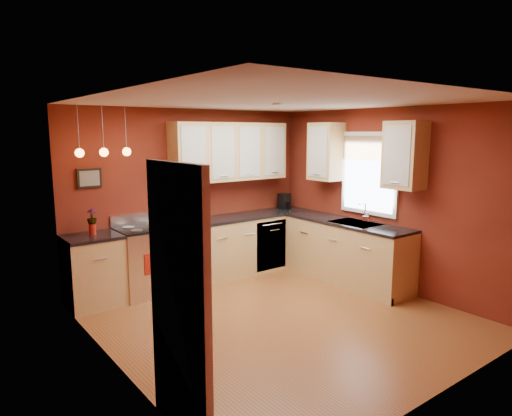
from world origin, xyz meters
TOP-DOWN VIEW (x-y plane):
  - floor at (0.00, 0.00)m, footprint 4.20×4.20m
  - ceiling at (0.00, 0.00)m, footprint 4.00×4.20m
  - wall_back at (0.00, 2.10)m, footprint 4.00×0.02m
  - wall_front at (0.00, -2.10)m, footprint 4.00×0.02m
  - wall_left at (-2.00, 0.00)m, footprint 0.02×4.20m
  - wall_right at (2.00, 0.00)m, footprint 0.02×4.20m
  - base_cabinets_back_left at (-1.65, 1.80)m, footprint 0.70×0.60m
  - base_cabinets_back_right at (0.73, 1.80)m, footprint 2.54×0.60m
  - base_cabinets_right at (1.70, 0.45)m, footprint 0.60×2.10m
  - counter_back_left at (-1.65, 1.80)m, footprint 0.70×0.62m
  - counter_back_right at (0.73, 1.80)m, footprint 2.54×0.62m
  - counter_right at (1.70, 0.45)m, footprint 0.62×2.10m
  - gas_range at (-0.92, 1.80)m, footprint 0.76×0.64m
  - dishwasher_front at (1.10, 1.51)m, footprint 0.60×0.02m
  - sink at (1.70, 0.30)m, footprint 0.50×0.70m
  - window at (1.97, 0.30)m, footprint 0.06×1.02m
  - door_left_wall at (-1.97, -1.20)m, footprint 0.12×0.82m
  - upper_cabinets_back at (0.60, 1.93)m, footprint 2.00×0.35m
  - upper_cabinets_right at (1.82, 0.32)m, footprint 0.35×1.95m
  - wall_picture at (-1.55, 2.08)m, footprint 0.32×0.03m
  - pendant_lights at (-1.45, 1.75)m, footprint 0.71×0.11m
  - red_canister at (0.03, 1.79)m, footprint 0.15×0.15m
  - red_vase at (-1.62, 1.83)m, footprint 0.09×0.09m
  - flowers at (-1.62, 1.83)m, footprint 0.15×0.15m
  - coffee_maker at (1.70, 1.89)m, footprint 0.20×0.19m
  - soap_pump at (1.76, 0.15)m, footprint 0.10×0.10m
  - dish_towel at (-0.98, 1.47)m, footprint 0.21×0.01m

SIDE VIEW (x-z plane):
  - floor at x=0.00m, z-range 0.00..0.00m
  - base_cabinets_back_left at x=-1.65m, z-range 0.00..0.90m
  - base_cabinets_back_right at x=0.73m, z-range 0.00..0.90m
  - base_cabinets_right at x=1.70m, z-range 0.00..0.90m
  - dishwasher_front at x=1.10m, z-range 0.05..0.85m
  - gas_range at x=-0.92m, z-range -0.07..1.04m
  - dish_towel at x=-0.98m, z-range 0.38..0.66m
  - sink at x=1.70m, z-range 0.75..1.08m
  - counter_back_left at x=-1.65m, z-range 0.90..0.94m
  - counter_back_right at x=0.73m, z-range 0.90..0.94m
  - counter_right at x=1.70m, z-range 0.90..0.94m
  - red_vase at x=-1.62m, z-range 0.94..1.08m
  - door_left_wall at x=-1.97m, z-range 0.00..2.05m
  - soap_pump at x=1.76m, z-range 0.94..1.12m
  - red_canister at x=0.03m, z-range 0.94..1.16m
  - coffee_maker at x=1.70m, z-range 0.93..1.19m
  - flowers at x=-1.62m, z-range 1.06..1.28m
  - wall_back at x=0.00m, z-range 0.00..2.60m
  - wall_front at x=0.00m, z-range 0.00..2.60m
  - wall_left at x=-2.00m, z-range 0.00..2.60m
  - wall_right at x=2.00m, z-range 0.00..2.60m
  - wall_picture at x=-1.55m, z-range 1.52..1.78m
  - window at x=1.97m, z-range 1.08..2.30m
  - upper_cabinets_back at x=0.60m, z-range 1.50..2.40m
  - upper_cabinets_right at x=1.82m, z-range 1.50..2.40m
  - pendant_lights at x=-1.45m, z-range 1.68..2.34m
  - ceiling at x=0.00m, z-range 2.59..2.61m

